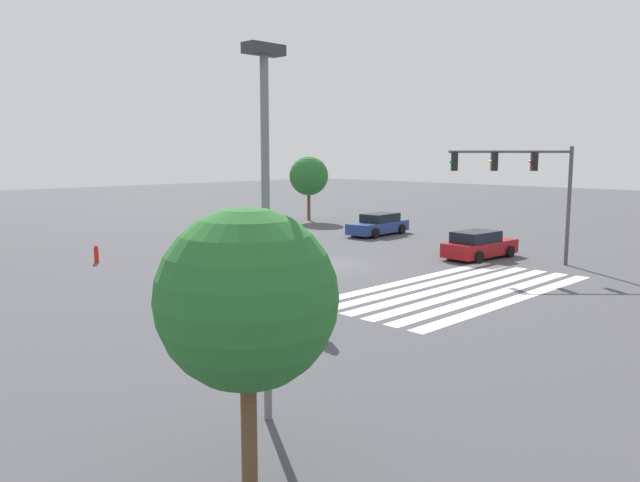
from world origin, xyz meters
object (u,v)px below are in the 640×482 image
at_px(pedestrian, 316,300).
at_px(tree_corner_c, 309,176).
at_px(traffic_signal_mast, 526,177).
at_px(car_2, 379,225).
at_px(street_light_pole_a, 266,199).
at_px(fire_hydrant, 96,254).
at_px(car_1, 479,245).
at_px(tree_corner_b, 247,300).

relative_size(pedestrian, tree_corner_c, 0.35).
bearing_deg(traffic_signal_mast, car_2, -62.10).
bearing_deg(street_light_pole_a, car_2, 35.56).
bearing_deg(car_2, fire_hydrant, -13.71).
bearing_deg(car_2, pedestrian, 30.90).
distance_m(pedestrian, street_light_pole_a, 7.02).
height_order(car_1, car_2, car_1).
relative_size(traffic_signal_mast, tree_corner_c, 1.11).
bearing_deg(tree_corner_c, fire_hydrant, -161.84).
bearing_deg(tree_corner_c, pedestrian, -133.34).
bearing_deg(fire_hydrant, tree_corner_b, -109.31).
xyz_separation_m(car_2, street_light_pole_a, (-23.59, -16.87, 3.75)).
distance_m(car_1, car_2, 10.15).
height_order(car_2, street_light_pole_a, street_light_pole_a).
bearing_deg(car_2, car_1, 65.56).
relative_size(tree_corner_b, fire_hydrant, 5.21).
xyz_separation_m(traffic_signal_mast, fire_hydrant, (-14.18, 14.93, -3.75)).
bearing_deg(tree_corner_b, street_light_pole_a, 43.08).
xyz_separation_m(pedestrian, fire_hydrant, (0.79, 16.15, -0.57)).
distance_m(car_2, pedestrian, 22.88).
distance_m(tree_corner_c, fire_hydrant, 22.24).
bearing_deg(pedestrian, tree_corner_c, 1.95).
xyz_separation_m(traffic_signal_mast, street_light_pole_a, (-19.90, -4.87, 0.24)).
relative_size(car_1, street_light_pole_a, 0.61).
height_order(traffic_signal_mast, tree_corner_b, traffic_signal_mast).
height_order(traffic_signal_mast, tree_corner_c, traffic_signal_mast).
relative_size(pedestrian, street_light_pole_a, 0.24).
bearing_deg(tree_corner_b, fire_hydrant, 70.69).
distance_m(traffic_signal_mast, street_light_pole_a, 20.49).
xyz_separation_m(car_2, pedestrian, (-18.67, -13.23, 0.32)).
bearing_deg(fire_hydrant, tree_corner_c, 18.16).
xyz_separation_m(street_light_pole_a, tree_corner_b, (-1.81, -1.69, -1.39)).
distance_m(pedestrian, fire_hydrant, 16.18).
distance_m(street_light_pole_a, fire_hydrant, 20.99).
bearing_deg(pedestrian, traffic_signal_mast, -40.04).
bearing_deg(car_1, tree_corner_c, 75.17).
relative_size(car_2, tree_corner_c, 0.97).
bearing_deg(traffic_signal_mast, tree_corner_b, 61.80).
relative_size(car_1, pedestrian, 2.52).
relative_size(street_light_pole_a, tree_corner_b, 1.63).
distance_m(car_2, fire_hydrant, 18.11).
height_order(traffic_signal_mast, pedestrian, traffic_signal_mast).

